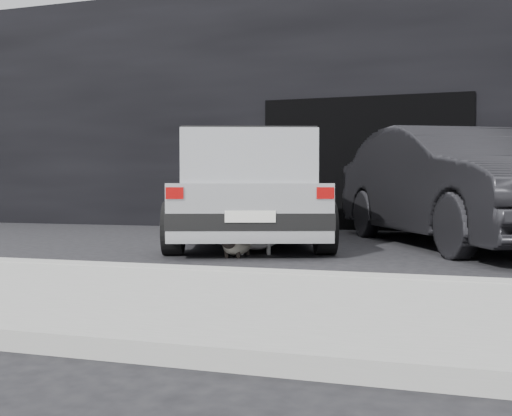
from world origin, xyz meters
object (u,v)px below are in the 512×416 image
(second_car, at_px, (457,186))
(cat_siamese, at_px, (236,245))
(silver_hatchback, at_px, (248,185))
(cat_white, at_px, (258,239))

(second_car, bearing_deg, cat_siamese, -165.97)
(second_car, bearing_deg, silver_hatchback, 165.64)
(silver_hatchback, bearing_deg, cat_white, -85.37)
(cat_siamese, relative_size, cat_white, 1.09)
(cat_siamese, distance_m, cat_white, 0.37)
(silver_hatchback, relative_size, cat_siamese, 5.32)
(cat_white, bearing_deg, second_car, 108.47)
(silver_hatchback, height_order, cat_white, silver_hatchback)
(cat_siamese, bearing_deg, cat_white, -119.62)
(silver_hatchback, bearing_deg, second_car, -7.39)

